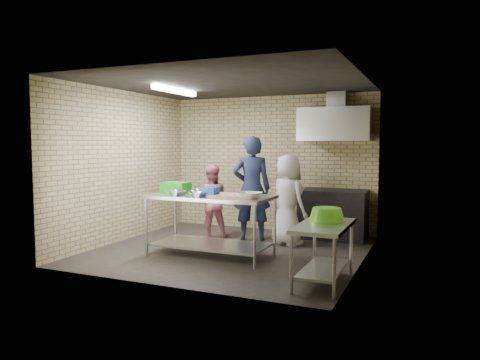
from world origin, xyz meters
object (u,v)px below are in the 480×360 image
prep_table (211,226)px  bottle_green (362,129)px  side_counter (323,254)px  green_crate (176,187)px  bottle_red (340,129)px  green_basin (327,214)px  woman_white (288,200)px  blue_tub (211,191)px  stove (333,214)px  man_navy (252,188)px  woman_pink (211,201)px

prep_table → bottle_green: bearing=50.1°
side_counter → green_crate: green_crate is taller
green_crate → bottle_red: bearing=44.5°
green_basin → woman_white: size_ratio=0.29×
side_counter → woman_white: 2.24m
side_counter → green_crate: size_ratio=2.83×
blue_tub → woman_white: (0.81, 1.34, -0.24)m
woman_white → prep_table: bearing=88.6°
stove → bottle_green: 1.65m
prep_table → bottle_red: size_ratio=10.58×
side_counter → bottle_red: bottle_red is taller
woman_white → man_navy: bearing=24.6°
side_counter → bottle_green: bearing=90.0°
bottle_green → green_crate: bearing=-140.2°
prep_table → woman_white: bearing=55.3°
green_crate → man_navy: size_ratio=0.22×
woman_pink → man_navy: bearing=159.2°
prep_table → side_counter: 2.05m
stove → man_navy: (-1.34, -0.71, 0.49)m
green_basin → man_navy: size_ratio=0.24×
stove → woman_pink: bearing=-157.1°
green_basin → green_crate: bearing=168.0°
woman_pink → bottle_green: bearing=170.5°
green_basin → bottle_red: 3.01m
prep_table → bottle_red: bearing=56.5°
bottle_green → bottle_red: bearing=180.0°
prep_table → man_navy: (0.14, 1.35, 0.47)m
blue_tub → bottle_green: bottle_green is taller
woman_white → bottle_red: bearing=-88.8°
bottle_red → bottle_green: bottle_red is taller
prep_table → blue_tub: 0.56m
blue_tub → bottle_green: size_ratio=1.41×
stove → woman_white: size_ratio=0.77×
side_counter → green_crate: (-2.63, 0.80, 0.66)m
side_counter → green_basin: green_basin is taller
side_counter → blue_tub: 2.07m
prep_table → green_basin: prep_table is taller
prep_table → green_basin: size_ratio=4.14×
side_counter → woman_pink: (-2.54, 1.87, 0.31)m
side_counter → woman_white: woman_white is taller
green_basin → man_navy: (-1.77, 1.79, 0.11)m
green_basin → stove: bearing=99.8°
blue_tub → bottle_red: bottle_red is taller
green_basin → blue_tub: bearing=169.9°
side_counter → green_crate: 2.83m
man_navy → woman_white: bearing=149.4°
green_crate → bottle_green: (2.63, 2.19, 0.98)m
side_counter → stove: 2.79m
blue_tub → bottle_red: size_ratio=1.18×
prep_table → green_crate: 0.91m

